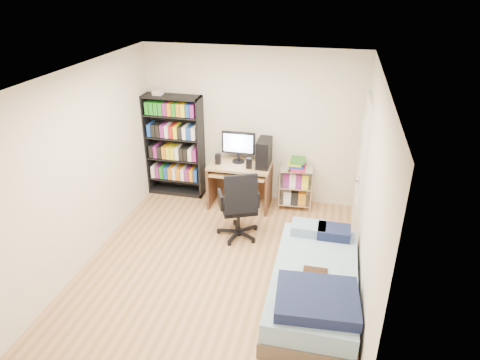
% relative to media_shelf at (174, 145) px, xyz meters
% --- Properties ---
extents(room, '(3.58, 4.08, 2.58)m').
position_rel_media_shelf_xyz_m(room, '(1.28, -1.84, 0.37)').
color(room, tan).
rests_on(room, ground).
extents(media_shelf, '(0.96, 0.32, 1.79)m').
position_rel_media_shelf_xyz_m(media_shelf, '(0.00, 0.00, 0.00)').
color(media_shelf, black).
rests_on(media_shelf, room).
extents(computer_desk, '(0.98, 0.57, 1.24)m').
position_rel_media_shelf_xyz_m(computer_desk, '(1.27, -0.18, -0.21)').
color(computer_desk, '#AB8157').
rests_on(computer_desk, room).
extents(office_chair, '(0.83, 0.83, 1.06)m').
position_rel_media_shelf_xyz_m(office_chair, '(1.37, -1.12, -0.54)').
color(office_chair, black).
rests_on(office_chair, room).
extents(wire_cart, '(0.55, 0.41, 0.86)m').
position_rel_media_shelf_xyz_m(wire_cart, '(2.06, -0.06, -0.32)').
color(wire_cart, silver).
rests_on(wire_cart, room).
extents(bed, '(0.98, 1.96, 0.56)m').
position_rel_media_shelf_xyz_m(bed, '(2.52, -2.27, -0.64)').
color(bed, brown).
rests_on(bed, room).
extents(door, '(0.12, 0.80, 2.00)m').
position_rel_media_shelf_xyz_m(door, '(3.00, -0.49, 0.12)').
color(door, silver).
rests_on(door, room).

